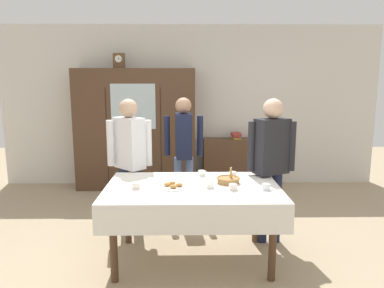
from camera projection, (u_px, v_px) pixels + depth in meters
The scene contains 21 objects.
ground_plane at pixel (192, 250), 3.98m from camera, with size 12.00×12.00×0.00m, color tan.
back_wall at pixel (190, 106), 6.35m from camera, with size 6.40×0.10×2.70m, color silver.
dining_table at pixel (193, 197), 3.62m from camera, with size 1.71×1.10×0.78m.
wall_cabinet at pixel (136, 129), 6.11m from camera, with size 1.95×0.46×1.98m.
mantel_clock at pixel (119, 61), 5.91m from camera, with size 0.18×0.11×0.24m.
bookshelf_low at pixel (236, 163), 6.28m from camera, with size 1.10×0.35×0.82m.
book_stack at pixel (236, 136), 6.20m from camera, with size 0.17×0.23×0.11m.
tea_cup_mid_right at pixel (136, 186), 3.55m from camera, with size 0.13×0.13×0.06m.
tea_cup_near_right at pixel (266, 187), 3.50m from camera, with size 0.13×0.13×0.06m.
tea_cup_far_right at pixel (202, 174), 4.01m from camera, with size 0.13×0.13×0.06m.
tea_cup_center at pixel (233, 188), 3.50m from camera, with size 0.13×0.13×0.06m.
tea_cup_far_left at pixel (210, 186), 3.56m from camera, with size 0.13×0.13×0.06m.
tea_cup_back_edge at pixel (233, 175), 3.95m from camera, with size 0.13×0.13×0.06m.
bread_basket at pixel (228, 180), 3.74m from camera, with size 0.24×0.24×0.16m.
pastry_plate at pixel (173, 186), 3.59m from camera, with size 0.28×0.28×0.05m.
spoon_front_edge at pixel (228, 198), 3.26m from camera, with size 0.12×0.02×0.01m.
spoon_center at pixel (265, 197), 3.30m from camera, with size 0.12×0.02×0.01m.
spoon_far_left at pixel (199, 182), 3.77m from camera, with size 0.12×0.02×0.01m.
person_behind_table_left at pixel (130, 153), 4.30m from camera, with size 0.52×0.39×1.60m.
person_behind_table_right at pixel (184, 144), 4.91m from camera, with size 0.52×0.37×1.58m.
person_by_cabinet at pixel (271, 157), 4.02m from camera, with size 0.52×0.34×1.61m.
Camera 1 is at (-0.06, -3.71, 1.83)m, focal length 34.57 mm.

